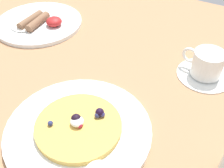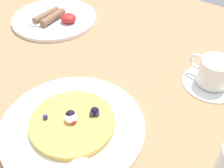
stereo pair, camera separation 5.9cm
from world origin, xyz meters
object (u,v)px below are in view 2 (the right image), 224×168
(breakfast_plate, at_px, (54,18))
(coffee_saucer, at_px, (211,83))
(pancake_plate, at_px, (73,126))
(coffee_cup, at_px, (214,71))

(breakfast_plate, height_order, coffee_saucer, breakfast_plate)
(pancake_plate, distance_m, breakfast_plate, 0.46)
(pancake_plate, relative_size, breakfast_plate, 1.08)
(coffee_saucer, bearing_deg, pancake_plate, -119.61)
(coffee_saucer, relative_size, coffee_cup, 1.29)
(pancake_plate, bearing_deg, coffee_saucer, 60.39)
(pancake_plate, height_order, breakfast_plate, pancake_plate)
(breakfast_plate, xyz_separation_m, coffee_saucer, (0.52, 0.01, -0.00))
(pancake_plate, bearing_deg, breakfast_plate, 140.54)
(pancake_plate, bearing_deg, coffee_cup, 60.68)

